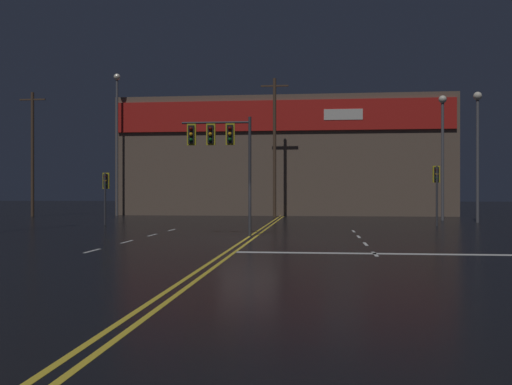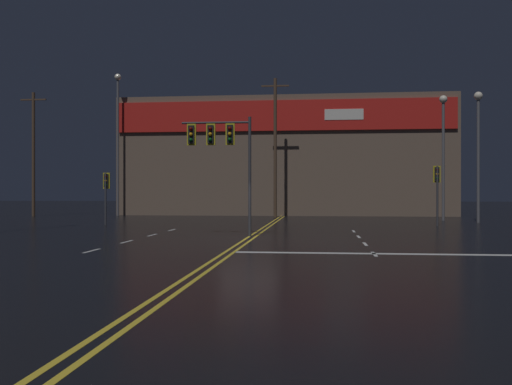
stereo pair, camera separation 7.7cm
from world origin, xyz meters
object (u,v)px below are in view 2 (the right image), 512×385
at_px(traffic_signal_median, 220,143).
at_px(streetlight_far_right, 118,128).
at_px(traffic_signal_corner_northeast, 437,182).
at_px(traffic_signal_corner_northwest, 106,187).
at_px(streetlight_near_left, 478,138).
at_px(streetlight_near_right, 443,140).

bearing_deg(traffic_signal_median, streetlight_far_right, 120.59).
bearing_deg(traffic_signal_median, traffic_signal_corner_northeast, 37.88).
height_order(traffic_signal_median, traffic_signal_corner_northwest, traffic_signal_median).
xyz_separation_m(traffic_signal_corner_northeast, streetlight_near_left, (3.52, 4.28, 2.97)).
bearing_deg(traffic_signal_corner_northeast, streetlight_far_right, 153.01).
bearing_deg(traffic_signal_median, streetlight_near_left, 41.36).
xyz_separation_m(traffic_signal_median, streetlight_near_left, (15.02, 13.22, 1.34)).
relative_size(traffic_signal_median, streetlight_near_right, 0.62).
relative_size(traffic_signal_corner_northeast, streetlight_near_left, 0.41).
bearing_deg(traffic_signal_corner_northwest, traffic_signal_corner_northeast, 2.32).
bearing_deg(traffic_signal_corner_northwest, streetlight_far_right, 106.93).
xyz_separation_m(streetlight_near_left, streetlight_far_right, (-27.55, 7.96, 1.88)).
distance_m(traffic_signal_median, traffic_signal_corner_northeast, 14.66).
bearing_deg(streetlight_near_right, traffic_signal_median, -130.26).
relative_size(traffic_signal_median, traffic_signal_corner_northeast, 1.53).
relative_size(traffic_signal_corner_northeast, streetlight_near_right, 0.40).
relative_size(traffic_signal_median, traffic_signal_corner_northwest, 1.70).
distance_m(traffic_signal_corner_northwest, traffic_signal_corner_northeast, 20.07).
height_order(traffic_signal_corner_northeast, streetlight_near_right, streetlight_near_right).
bearing_deg(streetlight_near_right, traffic_signal_corner_northwest, -160.89).
height_order(traffic_signal_corner_northwest, streetlight_near_right, streetlight_near_right).
height_order(traffic_signal_corner_northwest, streetlight_far_right, streetlight_far_right).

